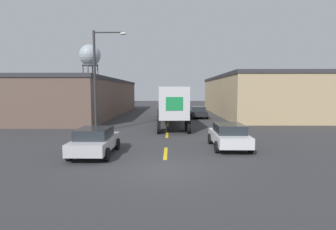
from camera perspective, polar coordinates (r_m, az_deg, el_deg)
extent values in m
plane|color=#333335|center=(11.84, -0.84, -11.92)|extent=(160.00, 160.00, 0.00)
cube|color=gold|center=(14.89, -0.54, -8.30)|extent=(0.20, 2.92, 0.01)
cube|color=gold|center=(21.06, -0.21, -4.27)|extent=(0.20, 2.92, 0.01)
cube|color=gold|center=(27.30, -0.03, -2.07)|extent=(0.20, 2.92, 0.01)
cube|color=brown|center=(40.33, -18.27, 3.41)|extent=(11.47, 28.79, 4.73)
cube|color=#333338|center=(40.34, -18.38, 7.05)|extent=(11.67, 28.99, 0.40)
cube|color=tan|center=(40.80, 18.66, 3.79)|extent=(11.88, 24.93, 5.25)
cube|color=#333338|center=(40.84, 18.78, 7.75)|extent=(12.08, 25.13, 0.40)
cube|color=black|center=(34.87, -0.04, 2.83)|extent=(2.46, 3.06, 2.94)
cube|color=silver|center=(26.76, 0.58, 3.14)|extent=(3.04, 12.75, 2.66)
cube|color=#198442|center=(20.44, 1.41, 2.47)|extent=(1.35, 0.09, 1.07)
cylinder|color=black|center=(35.39, 1.92, 0.48)|extent=(0.33, 1.07, 1.06)
cylinder|color=black|center=(35.31, -2.05, 0.47)|extent=(0.33, 1.07, 1.06)
cylinder|color=black|center=(34.22, 2.06, 0.31)|extent=(0.33, 1.07, 1.06)
cylinder|color=black|center=(34.13, -2.05, 0.30)|extent=(0.33, 1.07, 1.06)
cylinder|color=black|center=(22.92, 4.12, -2.17)|extent=(0.33, 1.07, 1.06)
cylinder|color=black|center=(22.78, -2.02, -2.20)|extent=(0.33, 1.07, 1.06)
cylinder|color=black|center=(21.54, 4.53, -2.65)|extent=(0.33, 1.07, 1.06)
cylinder|color=black|center=(21.40, -2.02, -2.69)|extent=(0.33, 1.07, 1.06)
cube|color=black|center=(33.95, 6.60, 0.43)|extent=(1.88, 4.18, 0.61)
cube|color=#23282D|center=(33.78, 6.63, 1.39)|extent=(1.65, 2.17, 0.54)
cylinder|color=black|center=(35.36, 7.89, 0.11)|extent=(0.22, 0.68, 0.68)
cylinder|color=black|center=(35.17, 4.85, 0.12)|extent=(0.22, 0.68, 0.68)
cylinder|color=black|center=(32.81, 8.46, -0.30)|extent=(0.22, 0.68, 0.68)
cylinder|color=black|center=(32.60, 5.19, -0.30)|extent=(0.22, 0.68, 0.68)
cube|color=#B2B2B7|center=(14.95, -15.56, -5.92)|extent=(1.88, 4.18, 0.61)
cube|color=#23282D|center=(14.73, -15.76, -3.81)|extent=(1.65, 2.17, 0.54)
cylinder|color=black|center=(16.02, -11.00, -6.20)|extent=(0.22, 0.68, 0.68)
cylinder|color=black|center=(16.49, -17.44, -6.01)|extent=(0.22, 0.68, 0.68)
cylinder|color=black|center=(13.55, -13.21, -8.36)|extent=(0.22, 0.68, 0.68)
cylinder|color=black|center=(14.11, -20.71, -8.02)|extent=(0.22, 0.68, 0.68)
cube|color=silver|center=(16.51, 13.08, -4.81)|extent=(1.88, 4.18, 0.61)
cube|color=#23282D|center=(16.30, 13.22, -2.89)|extent=(1.65, 2.17, 0.54)
cylinder|color=black|center=(18.02, 15.09, -5.00)|extent=(0.22, 0.68, 0.68)
cylinder|color=black|center=(17.65, 9.16, -5.10)|extent=(0.22, 0.68, 0.68)
cylinder|color=black|center=(15.58, 17.49, -6.68)|extent=(0.22, 0.68, 0.68)
cylinder|color=black|center=(15.14, 10.62, -6.86)|extent=(0.22, 0.68, 0.68)
cylinder|color=#47474C|center=(68.62, -14.99, 6.40)|extent=(0.28, 0.28, 10.09)
cylinder|color=#47474C|center=(70.90, -16.04, 6.34)|extent=(0.28, 0.28, 10.09)
cylinder|color=#47474C|center=(69.69, -17.93, 6.31)|extent=(0.28, 0.28, 10.09)
cylinder|color=#47474C|center=(67.37, -16.94, 6.38)|extent=(0.28, 0.28, 10.09)
cylinder|color=#4C4C51|center=(69.41, -16.58, 10.36)|extent=(3.97, 3.97, 0.30)
sphere|color=#939EA8|center=(69.67, -16.64, 12.35)|extent=(5.27, 5.27, 5.27)
cylinder|color=#2D2D30|center=(22.58, -15.61, 6.84)|extent=(0.20, 0.20, 8.37)
cylinder|color=#2D2D30|center=(22.77, -12.85, 17.13)|extent=(2.39, 0.11, 0.11)
ellipsoid|color=silver|center=(22.51, -9.75, 17.07)|extent=(0.56, 0.32, 0.22)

